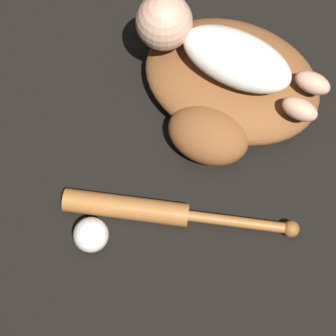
# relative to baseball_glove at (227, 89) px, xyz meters

# --- Properties ---
(ground_plane) EXTENTS (6.00, 6.00, 0.00)m
(ground_plane) POSITION_rel_baseball_glove_xyz_m (-0.01, 0.02, -0.05)
(ground_plane) COLOR black
(baseball_glove) EXTENTS (0.43, 0.39, 0.09)m
(baseball_glove) POSITION_rel_baseball_glove_xyz_m (0.00, 0.00, 0.00)
(baseball_glove) COLOR brown
(baseball_glove) RESTS_ON ground
(baby_figure) EXTENTS (0.40, 0.22, 0.11)m
(baby_figure) POSITION_rel_baseball_glove_xyz_m (0.04, -0.04, 0.09)
(baby_figure) COLOR silver
(baby_figure) RESTS_ON baseball_glove
(baseball_bat) EXTENTS (0.46, 0.05, 0.05)m
(baseball_bat) POSITION_rel_baseball_glove_xyz_m (0.12, 0.27, -0.02)
(baseball_bat) COLOR #9E602D
(baseball_bat) RESTS_ON ground
(baseball) EXTENTS (0.07, 0.07, 0.07)m
(baseball) POSITION_rel_baseball_glove_xyz_m (0.23, 0.34, -0.01)
(baseball) COLOR white
(baseball) RESTS_ON ground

